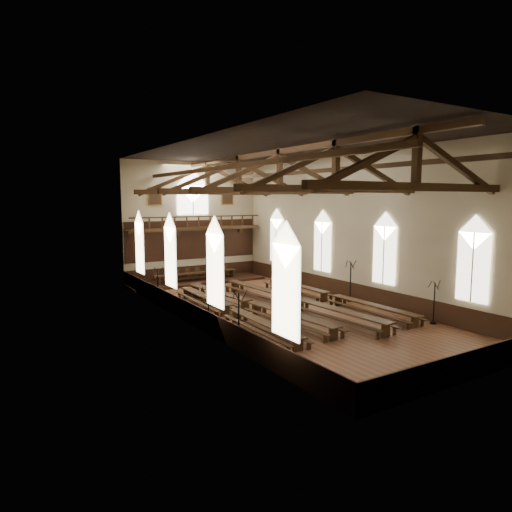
% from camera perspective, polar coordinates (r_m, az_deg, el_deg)
% --- Properties ---
extents(ground, '(26.00, 26.00, 0.00)m').
position_cam_1_polar(ground, '(28.65, 2.89, -6.80)').
color(ground, brown).
rests_on(ground, ground).
extents(room_walls, '(26.00, 26.00, 26.00)m').
position_cam_1_polar(room_walls, '(27.81, 2.97, 6.23)').
color(room_walls, '#C1B792').
rests_on(room_walls, ground).
extents(wainscot_band, '(12.00, 26.00, 1.20)m').
position_cam_1_polar(wainscot_band, '(28.52, 2.90, -5.63)').
color(wainscot_band, black).
rests_on(wainscot_band, ground).
extents(side_windows, '(11.85, 19.80, 4.50)m').
position_cam_1_polar(side_windows, '(27.99, 2.94, 0.66)').
color(side_windows, white).
rests_on(side_windows, room_walls).
extents(end_window, '(2.80, 0.12, 3.80)m').
position_cam_1_polar(end_window, '(39.12, -7.90, 7.55)').
color(end_window, white).
rests_on(end_window, room_walls).
extents(minstrels_gallery, '(11.80, 1.24, 3.70)m').
position_cam_1_polar(minstrels_gallery, '(39.02, -7.68, 2.68)').
color(minstrels_gallery, '#3C2B13').
rests_on(minstrels_gallery, room_walls).
extents(portraits, '(7.75, 0.09, 1.45)m').
position_cam_1_polar(portraits, '(39.12, -7.90, 7.37)').
color(portraits, brown).
rests_on(portraits, room_walls).
extents(roof_trusses, '(11.70, 25.70, 2.80)m').
position_cam_1_polar(roof_trusses, '(27.84, 3.00, 9.84)').
color(roof_trusses, '#3C2B13').
rests_on(roof_trusses, room_walls).
extents(refectory_row_a, '(1.55, 13.98, 0.70)m').
position_cam_1_polar(refectory_row_a, '(26.58, -3.17, -6.77)').
color(refectory_row_a, '#3C2B13').
rests_on(refectory_row_a, ground).
extents(refectory_row_b, '(2.14, 14.44, 0.74)m').
position_cam_1_polar(refectory_row_b, '(27.87, -0.70, -6.04)').
color(refectory_row_b, '#3C2B13').
rests_on(refectory_row_b, ground).
extents(refectory_row_c, '(2.05, 14.82, 0.79)m').
position_cam_1_polar(refectory_row_c, '(28.76, 4.91, -5.59)').
color(refectory_row_c, '#3C2B13').
rests_on(refectory_row_c, ground).
extents(refectory_row_d, '(1.53, 14.05, 0.71)m').
position_cam_1_polar(refectory_row_d, '(30.61, 9.36, -4.98)').
color(refectory_row_d, '#3C2B13').
rests_on(refectory_row_d, ground).
extents(dais, '(11.40, 3.05, 0.20)m').
position_cam_1_polar(dais, '(38.19, -7.40, -3.17)').
color(dais, black).
rests_on(dais, ground).
extents(high_table, '(7.26, 1.01, 0.68)m').
position_cam_1_polar(high_table, '(38.07, -7.42, -2.17)').
color(high_table, '#3C2B13').
rests_on(high_table, dais).
extents(high_chairs, '(6.76, 0.47, 0.96)m').
position_cam_1_polar(high_chairs, '(38.72, -7.85, -2.09)').
color(high_chairs, '#3C2B13').
rests_on(high_chairs, dais).
extents(candelabrum_left_near, '(0.78, 0.80, 2.68)m').
position_cam_1_polar(candelabrum_left_near, '(21.72, -2.16, -9.13)').
color(candelabrum_left_near, black).
rests_on(candelabrum_left_near, ground).
extents(candelabrum_left_mid, '(0.70, 0.67, 2.33)m').
position_cam_1_polar(candelabrum_left_mid, '(24.54, -5.94, -7.51)').
color(candelabrum_left_mid, black).
rests_on(candelabrum_left_mid, ground).
extents(candelabrum_left_far, '(0.68, 0.71, 2.36)m').
position_cam_1_polar(candelabrum_left_far, '(31.65, -12.17, -4.28)').
color(candelabrum_left_far, black).
rests_on(candelabrum_left_far, ground).
extents(candelabrum_right_near, '(0.71, 0.74, 2.44)m').
position_cam_1_polar(candelabrum_right_near, '(27.28, 21.33, -6.40)').
color(candelabrum_right_near, black).
rests_on(candelabrum_right_near, ground).
extents(candelabrum_right_mid, '(0.76, 0.86, 2.81)m').
position_cam_1_polar(candelabrum_right_mid, '(31.57, 11.70, -4.05)').
color(candelabrum_right_mid, black).
rests_on(candelabrum_right_mid, ground).
extents(candelabrum_right_far, '(0.77, 0.74, 2.56)m').
position_cam_1_polar(candelabrum_right_far, '(37.00, 4.09, -2.40)').
color(candelabrum_right_far, black).
rests_on(candelabrum_right_far, ground).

